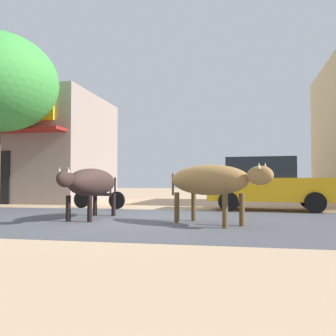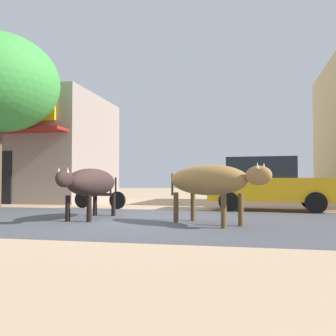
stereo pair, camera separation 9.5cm
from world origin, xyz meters
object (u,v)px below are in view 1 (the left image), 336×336
parked_motorcycle (100,195)px  parked_hatchback_car (268,183)px  cow_near_brown (92,183)px  cow_far_dark (210,181)px

parked_motorcycle → parked_hatchback_car: bearing=3.9°
parked_motorcycle → cow_near_brown: size_ratio=0.66×
parked_hatchback_car → cow_near_brown: (-4.32, -3.66, 0.02)m
parked_hatchback_car → cow_far_dark: size_ratio=1.60×
parked_motorcycle → cow_far_dark: (4.02, -3.90, 0.46)m
cow_near_brown → cow_far_dark: (2.91, -0.61, 0.05)m
parked_hatchback_car → cow_far_dark: 4.50m
cow_far_dark → cow_near_brown: bearing=168.1°
parked_hatchback_car → parked_motorcycle: size_ratio=2.01×
parked_hatchback_car → parked_motorcycle: 5.46m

